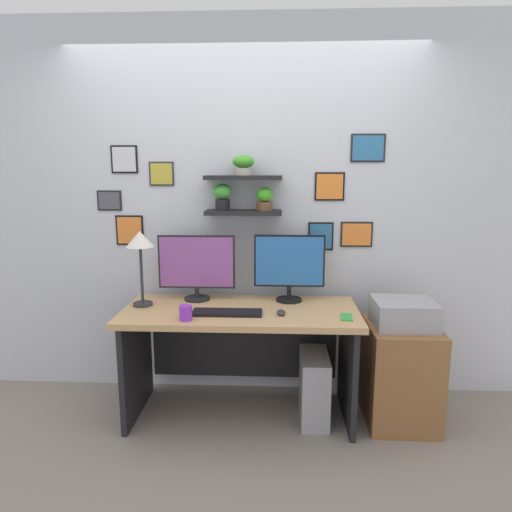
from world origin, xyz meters
name	(u,v)px	position (x,y,z in m)	size (l,w,h in m)	color
ground_plane	(241,414)	(0.00, 0.00, 0.00)	(8.00, 8.00, 0.00)	gray
back_wall_assembly	(245,211)	(0.00, 0.44, 1.36)	(4.40, 0.24, 2.70)	silver
desk	(241,337)	(0.00, 0.05, 0.54)	(1.54, 0.68, 0.75)	tan
monitor_left	(197,265)	(-0.32, 0.22, 1.00)	(0.53, 0.18, 0.46)	black
monitor_right	(289,265)	(0.32, 0.22, 1.00)	(0.49, 0.18, 0.46)	black
keyboard	(227,313)	(-0.07, -0.11, 0.76)	(0.44, 0.14, 0.02)	black
computer_mouse	(281,312)	(0.27, -0.11, 0.77)	(0.06, 0.09, 0.03)	#2D2D33
desk_lamp	(140,246)	(-0.66, 0.05, 1.16)	(0.19, 0.19, 0.50)	#2D2D33
cell_phone	(346,317)	(0.67, -0.15, 0.76)	(0.07, 0.14, 0.01)	green
coffee_mug	(186,313)	(-0.31, -0.24, 0.80)	(0.08, 0.08, 0.09)	purple
drawer_cabinet	(400,374)	(1.05, -0.02, 0.33)	(0.44, 0.50, 0.66)	brown
printer	(404,313)	(1.05, -0.02, 0.74)	(0.38, 0.34, 0.17)	#9E9EA3
computer_tower_right	(314,387)	(0.49, -0.03, 0.23)	(0.18, 0.40, 0.45)	#99999E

